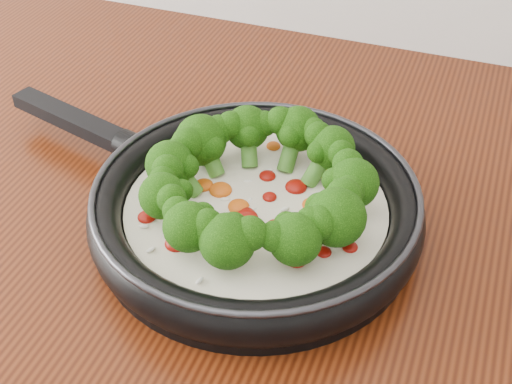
% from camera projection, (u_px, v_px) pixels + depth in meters
% --- Properties ---
extents(skillet, '(0.53, 0.40, 0.09)m').
position_uv_depth(skillet, '(254.00, 203.00, 0.67)').
color(skillet, black).
rests_on(skillet, counter).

